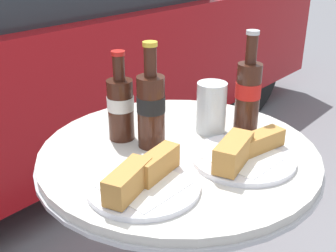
{
  "coord_description": "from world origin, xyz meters",
  "views": [
    {
      "loc": [
        -0.7,
        -0.57,
        1.23
      ],
      "look_at": [
        0.0,
        0.03,
        0.82
      ],
      "focal_mm": 45.0,
      "sensor_mm": 36.0,
      "label": 1
    }
  ],
  "objects": [
    {
      "name": "lunch_plate_far",
      "position": [
        0.04,
        -0.15,
        0.79
      ],
      "size": [
        0.24,
        0.24,
        0.07
      ],
      "color": "white",
      "rests_on": "bistro_table"
    },
    {
      "name": "parked_car",
      "position": [
        0.63,
        1.67,
        0.64
      ],
      "size": [
        4.09,
        1.66,
        1.33
      ],
      "color": "#9E0F14",
      "rests_on": "ground_plane"
    },
    {
      "name": "bistro_table",
      "position": [
        0.0,
        0.0,
        0.59
      ],
      "size": [
        0.68,
        0.68,
        0.77
      ],
      "color": "#B7B7BC",
      "rests_on": "ground_plane"
    },
    {
      "name": "cola_bottle_center",
      "position": [
        -0.03,
        0.06,
        0.87
      ],
      "size": [
        0.07,
        0.07,
        0.25
      ],
      "color": "#3D1E14",
      "rests_on": "bistro_table"
    },
    {
      "name": "cola_bottle_right",
      "position": [
        0.2,
        -0.07,
        0.87
      ],
      "size": [
        0.06,
        0.06,
        0.26
      ],
      "color": "#3D1E14",
      "rests_on": "bistro_table"
    },
    {
      "name": "drinking_glass",
      "position": [
        0.13,
        -0.0,
        0.83
      ],
      "size": [
        0.08,
        0.08,
        0.13
      ],
      "color": "#C68923",
      "rests_on": "bistro_table"
    },
    {
      "name": "lunch_plate_near",
      "position": [
        -0.18,
        -0.06,
        0.79
      ],
      "size": [
        0.23,
        0.23,
        0.07
      ],
      "color": "white",
      "rests_on": "bistro_table"
    },
    {
      "name": "cola_bottle_left",
      "position": [
        -0.05,
        0.15,
        0.85
      ],
      "size": [
        0.07,
        0.07,
        0.22
      ],
      "color": "#3D1E14",
      "rests_on": "bistro_table"
    }
  ]
}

